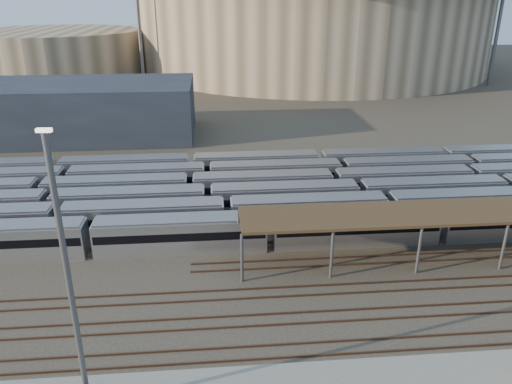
{
  "coord_description": "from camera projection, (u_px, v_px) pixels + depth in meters",
  "views": [
    {
      "loc": [
        -10.32,
        -39.58,
        25.84
      ],
      "look_at": [
        -5.73,
        12.0,
        4.78
      ],
      "focal_mm": 35.0,
      "sensor_mm": 36.0,
      "label": 1
    }
  ],
  "objects": [
    {
      "name": "subway_trains",
      "position": [
        312.0,
        192.0,
        63.66
      ],
      "size": [
        128.6,
        23.9,
        3.6
      ],
      "color": "silver",
      "rests_on": "ground"
    },
    {
      "name": "floodlight_2",
      "position": [
        501.0,
        10.0,
        137.34
      ],
      "size": [
        4.0,
        1.0,
        38.4
      ],
      "color": "#57575C",
      "rests_on": "ground"
    },
    {
      "name": "ground",
      "position": [
        328.0,
        284.0,
        47.1
      ],
      "size": [
        420.0,
        420.0,
        0.0
      ],
      "primitive_type": "plane",
      "color": "#383026",
      "rests_on": "ground"
    },
    {
      "name": "yard_light_pole",
      "position": [
        69.0,
        284.0,
        29.35
      ],
      "size": [
        0.82,
        0.36,
        18.97
      ],
      "color": "#57575C",
      "rests_on": "apron"
    },
    {
      "name": "empty_tracks",
      "position": [
        341.0,
        315.0,
        42.45
      ],
      "size": [
        170.0,
        9.62,
        0.18
      ],
      "color": "#4C3323",
      "rests_on": "ground"
    },
    {
      "name": "secondary_arena",
      "position": [
        55.0,
        53.0,
        159.48
      ],
      "size": [
        56.0,
        56.0,
        14.0
      ],
      "primitive_type": "cylinder",
      "color": "tan",
      "rests_on": "ground"
    },
    {
      "name": "service_building",
      "position": [
        80.0,
        110.0,
        93.09
      ],
      "size": [
        42.0,
        20.0,
        10.0
      ],
      "primitive_type": "cube",
      "color": "#1E232D",
      "rests_on": "ground"
    },
    {
      "name": "stadium",
      "position": [
        312.0,
        19.0,
        172.12
      ],
      "size": [
        124.0,
        124.0,
        32.5
      ],
      "color": "tan",
      "rests_on": "ground"
    },
    {
      "name": "floodlight_3",
      "position": [
        210.0,
        5.0,
        186.13
      ],
      "size": [
        4.0,
        1.0,
        38.4
      ],
      "color": "#57575C",
      "rests_on": "ground"
    },
    {
      "name": "floodlight_0",
      "position": [
        138.0,
        10.0,
        138.35
      ],
      "size": [
        4.0,
        1.0,
        38.4
      ],
      "color": "#57575C",
      "rests_on": "ground"
    }
  ]
}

